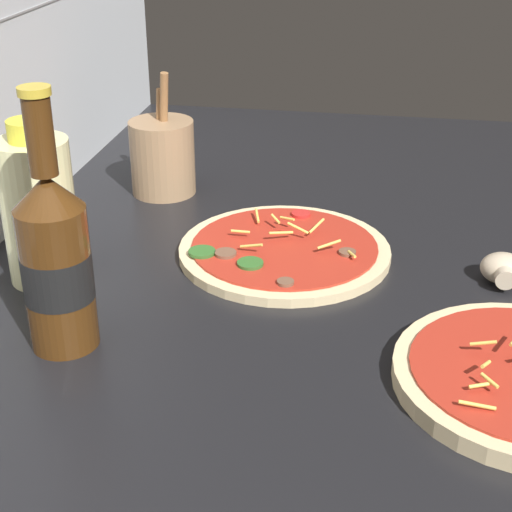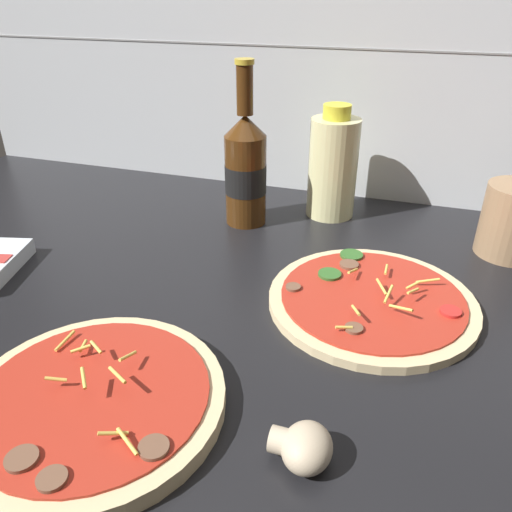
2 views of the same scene
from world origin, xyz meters
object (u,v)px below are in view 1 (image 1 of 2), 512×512
(utensil_crock, at_px, (163,156))
(oil_bottle, at_px, (39,209))
(pizza_far, at_px, (284,250))
(beer_bottle, at_px, (56,260))
(mushroom_left, at_px, (503,269))

(utensil_crock, bearing_deg, oil_bottle, 167.75)
(pizza_far, height_order, beer_bottle, beer_bottle)
(oil_bottle, xyz_separation_m, utensil_crock, (0.30, -0.06, -0.03))
(beer_bottle, relative_size, mushroom_left, 4.87)
(oil_bottle, bearing_deg, pizza_far, -68.48)
(pizza_far, distance_m, beer_bottle, 0.33)
(pizza_far, bearing_deg, mushroom_left, -95.95)
(pizza_far, bearing_deg, beer_bottle, 141.08)
(pizza_far, xyz_separation_m, beer_bottle, (-0.25, 0.20, 0.09))
(pizza_far, relative_size, mushroom_left, 4.85)
(oil_bottle, distance_m, mushroom_left, 0.56)
(mushroom_left, bearing_deg, pizza_far, 84.05)
(oil_bottle, distance_m, utensil_crock, 0.30)
(pizza_far, distance_m, oil_bottle, 0.31)
(oil_bottle, relative_size, utensil_crock, 1.07)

